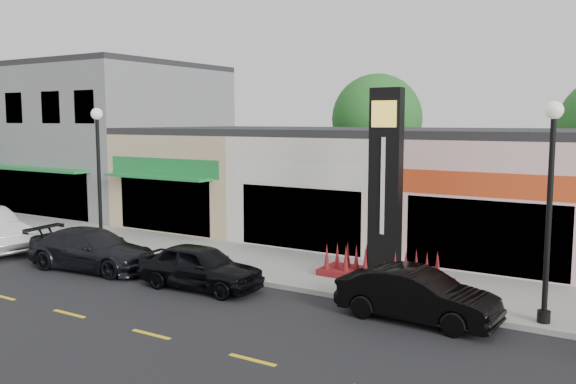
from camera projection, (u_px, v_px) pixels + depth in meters
name	position (u px, v px, depth m)	size (l,w,h in m)	color
ground	(227.00, 303.00, 17.28)	(120.00, 120.00, 0.00)	black
sidewalk	(304.00, 269.00, 20.94)	(52.00, 4.30, 0.15)	gray
curb	(268.00, 284.00, 19.04)	(52.00, 0.20, 0.15)	gray
building_grey_2story	(102.00, 138.00, 35.90)	(12.00, 10.95, 8.30)	slate
shop_beige	(231.00, 175.00, 31.12)	(7.00, 10.85, 4.80)	tan
shop_cream	(355.00, 182.00, 27.46)	(7.00, 10.01, 4.80)	silver
shop_pink_w	(518.00, 191.00, 23.79)	(7.00, 10.01, 4.80)	beige
tree_rear_west	(377.00, 119.00, 35.21)	(5.20, 5.20, 7.83)	#382619
lamp_west_near	(99.00, 165.00, 23.17)	(0.44, 0.44, 5.47)	black
lamp_east_near	(550.00, 190.00, 14.79)	(0.44, 0.44, 5.47)	black
pylon_sign	(385.00, 213.00, 18.98)	(4.20, 1.30, 6.00)	#5F1016
car_dark_sedan	(92.00, 249.00, 21.11)	(4.85, 1.97, 1.41)	black
car_black_sedan	(200.00, 267.00, 18.70)	(4.06, 1.63, 1.38)	black
car_black_conv	(417.00, 295.00, 15.66)	(4.15, 1.45, 1.37)	black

